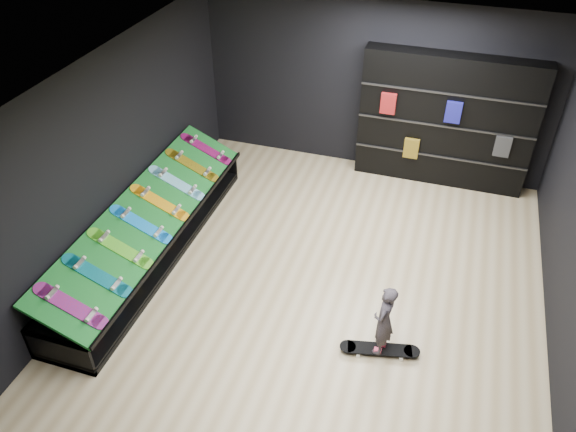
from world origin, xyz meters
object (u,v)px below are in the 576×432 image
(display_rack, at_px, (152,239))
(floor_skateboard, at_px, (379,350))
(back_shelving, at_px, (446,121))
(child, at_px, (382,332))

(display_rack, xyz_separation_m, floor_skateboard, (3.57, -0.87, -0.20))
(display_rack, relative_size, back_shelving, 1.57)
(back_shelving, relative_size, floor_skateboard, 2.92)
(display_rack, distance_m, floor_skateboard, 3.68)
(back_shelving, distance_m, floor_skateboard, 4.34)
(display_rack, relative_size, child, 7.54)
(display_rack, xyz_separation_m, back_shelving, (3.82, 3.32, 0.89))
(back_shelving, height_order, floor_skateboard, back_shelving)
(back_shelving, bearing_deg, display_rack, -138.98)
(display_rack, xyz_separation_m, child, (3.57, -0.87, 0.14))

